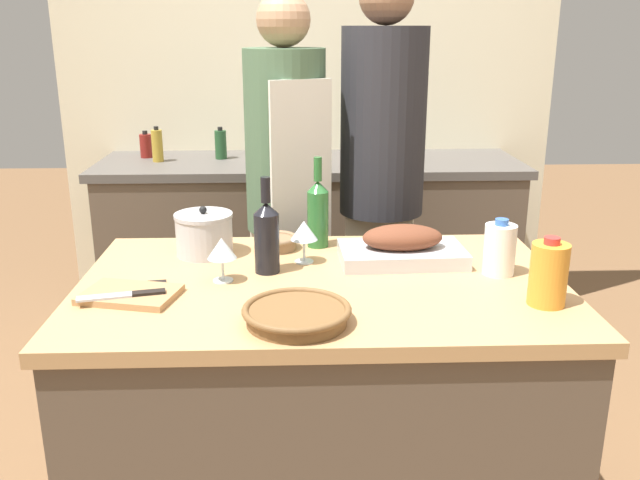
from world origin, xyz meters
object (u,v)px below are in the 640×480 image
wine_glass_left (304,231)px  condiment_bottle_short (221,144)px  person_cook_aproned (287,194)px  wine_glass_right (222,249)px  stand_mixer (286,130)px  milk_jug (500,249)px  condiment_bottle_extra (157,146)px  juice_jug (549,274)px  knife_paring (138,285)px  wine_bottle_dark (317,212)px  condiment_bottle_tall (146,146)px  roasting_pan (402,248)px  person_cook_guest (382,178)px  wine_bottle_green (267,235)px  cutting_board (130,295)px  mixing_bowl (276,242)px  wicker_basket (297,314)px  knife_chef (125,295)px  stock_pot (204,234)px

wine_glass_left → condiment_bottle_short: bearing=105.9°
wine_glass_left → person_cook_aproned: person_cook_aproned is taller
wine_glass_right → stand_mixer: size_ratio=0.38×
milk_jug → condiment_bottle_extra: (-1.24, 1.41, 0.07)m
juice_jug → knife_paring: size_ratio=1.08×
wine_bottle_dark → condiment_bottle_tall: wine_bottle_dark is taller
wine_bottle_dark → person_cook_aproned: bearing=104.0°
roasting_pan → knife_paring: bearing=-167.1°
juice_jug → person_cook_guest: 1.04m
wine_bottle_green → person_cook_guest: (0.42, 0.73, 0.01)m
wine_bottle_green → wine_bottle_dark: 0.28m
cutting_board → milk_jug: size_ratio=1.66×
roasting_pan → condiment_bottle_tall: (-1.06, 1.41, 0.08)m
wine_bottle_green → wine_bottle_dark: wine_bottle_dark is taller
mixing_bowl → wine_bottle_dark: bearing=9.8°
person_cook_guest → milk_jug: bearing=-60.8°
wine_bottle_green → condiment_bottle_extra: 1.49m
wicker_basket → condiment_bottle_extra: 1.86m
wine_bottle_green → person_cook_aproned: person_cook_aproned is taller
wine_glass_right → stand_mixer: (0.16, 1.49, 0.11)m
wine_bottle_green → knife_chef: bearing=-148.6°
stock_pot → wine_bottle_dark: (0.36, 0.07, 0.05)m
condiment_bottle_short → person_cook_guest: person_cook_guest is taller
juice_jug → wine_glass_left: size_ratio=1.38×
mixing_bowl → condiment_bottle_extra: (-0.59, 1.16, 0.12)m
cutting_board → mixing_bowl: 0.55m
wicker_basket → wine_bottle_green: size_ratio=0.94×
wicker_basket → mixing_bowl: 0.58m
wicker_basket → juice_jug: 0.65m
stock_pot → wine_bottle_green: wine_bottle_green is taller
wicker_basket → stand_mixer: (-0.04, 1.78, 0.18)m
wine_bottle_dark → condiment_bottle_extra: bearing=122.6°
stock_pot → wine_bottle_dark: size_ratio=0.62×
condiment_bottle_tall → milk_jug: bearing=-49.2°
roasting_pan → condiment_bottle_short: bearing=116.7°
person_cook_aproned → juice_jug: bearing=-77.8°
cutting_board → knife_paring: (0.00, 0.09, -0.01)m
juice_jug → milk_jug: 0.24m
wine_glass_left → person_cook_guest: size_ratio=0.07×
person_cook_guest → wine_bottle_green: bearing=-108.7°
stand_mixer → wine_bottle_dark: bearing=-84.6°
stock_pot → juice_jug: bearing=-25.3°
wine_glass_left → knife_paring: bearing=-158.7°
condiment_bottle_short → person_cook_aproned: person_cook_aproned is taller
wine_glass_right → condiment_bottle_short: 1.52m
stand_mixer → condiment_bottle_extra: size_ratio=2.01×
wicker_basket → person_cook_aproned: bearing=91.9°
condiment_bottle_short → wicker_basket: bearing=-78.6°
mixing_bowl → juice_jug: juice_jug is taller
cutting_board → mixing_bowl: mixing_bowl is taller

